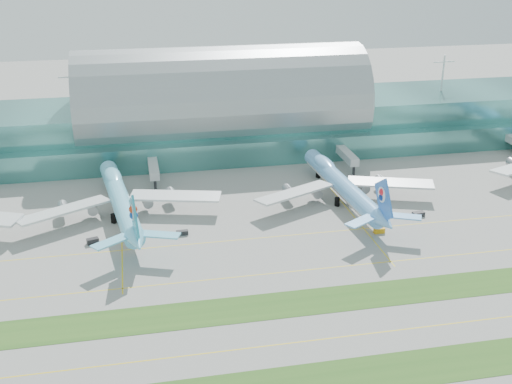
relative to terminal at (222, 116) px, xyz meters
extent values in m
plane|color=gray|center=(-0.01, -128.79, -14.23)|extent=(700.00, 700.00, 0.00)
cube|color=#3D7A75|center=(-0.01, 1.21, -4.23)|extent=(340.00, 42.00, 20.00)
cube|color=#3D7A75|center=(-0.01, -22.79, -9.23)|extent=(340.00, 8.00, 10.00)
ellipsoid|color=#9EA5A8|center=(-0.01, 1.21, 5.77)|extent=(340.00, 46.20, 16.17)
cylinder|color=white|center=(-0.01, 1.21, 13.77)|extent=(0.80, 0.80, 16.00)
cube|color=#B2B7B7|center=(-31.01, -33.79, -8.73)|extent=(3.50, 22.00, 3.00)
cylinder|color=black|center=(-31.01, -43.79, -12.23)|extent=(1.00, 1.00, 4.00)
cube|color=#B2B7B7|center=(43.99, -33.79, -8.73)|extent=(3.50, 22.00, 3.00)
cylinder|color=black|center=(43.99, -43.79, -12.23)|extent=(1.00, 1.00, 4.00)
cube|color=#2D591E|center=(-0.01, -156.79, -14.19)|extent=(420.00, 12.00, 0.08)
cube|color=#2D591E|center=(-0.01, -126.79, -14.19)|extent=(420.00, 12.00, 0.08)
cube|color=yellow|center=(-0.01, -142.79, -14.22)|extent=(420.00, 0.35, 0.01)
cube|color=yellow|center=(-0.01, -110.79, -14.22)|extent=(420.00, 0.35, 0.01)
cube|color=yellow|center=(-0.01, -88.79, -14.22)|extent=(420.00, 0.35, 0.01)
cylinder|color=#70D3F7|center=(-43.20, -64.35, -8.17)|extent=(14.23, 61.85, 6.16)
ellipsoid|color=#70D3F7|center=(-45.48, -47.26, -6.47)|extent=(8.27, 19.33, 4.39)
cone|color=#70D3F7|center=(-47.58, -31.47, -8.17)|extent=(6.76, 5.74, 6.16)
cone|color=#70D3F7|center=(-38.62, -98.81, -6.98)|extent=(6.98, 9.63, 5.85)
cube|color=white|center=(-60.66, -68.68, -8.57)|extent=(29.61, 21.21, 1.21)
cylinder|color=#92969A|center=(-56.94, -62.77, -10.65)|extent=(4.07, 5.86, 3.38)
cube|color=white|center=(-25.22, -63.96, -8.57)|extent=(30.72, 14.66, 1.21)
cylinder|color=#92969A|center=(-30.36, -59.23, -10.65)|extent=(4.07, 5.86, 3.38)
cube|color=teal|center=(-38.88, -96.84, -0.72)|extent=(2.31, 13.02, 14.32)
cylinder|color=white|center=(-39.01, -95.86, 0.77)|extent=(1.51, 4.84, 4.77)
cylinder|color=black|center=(-46.29, -41.15, -12.74)|extent=(1.79, 1.79, 2.98)
cylinder|color=black|center=(-45.63, -68.68, -12.74)|extent=(1.79, 1.79, 2.98)
cylinder|color=black|center=(-39.73, -67.90, -12.74)|extent=(1.79, 1.79, 2.98)
cylinder|color=#6CB0EF|center=(31.66, -65.65, -8.27)|extent=(9.80, 60.81, 6.05)
ellipsoid|color=#6CB0EF|center=(30.61, -48.73, -6.60)|extent=(6.88, 18.73, 4.31)
cone|color=#6CB0EF|center=(29.64, -33.09, -8.27)|extent=(6.35, 5.25, 6.05)
cone|color=#6CB0EF|center=(33.79, -99.76, -7.10)|extent=(6.29, 9.13, 5.75)
cube|color=silver|center=(14.24, -68.69, -8.66)|extent=(29.60, 19.27, 1.19)
cylinder|color=gray|center=(18.30, -63.15, -10.71)|extent=(3.65, 5.57, 3.32)
cube|color=silver|center=(49.33, -66.51, -8.66)|extent=(30.12, 16.24, 1.19)
cylinder|color=gray|center=(44.62, -61.52, -10.71)|extent=(3.65, 5.57, 3.32)
cube|color=blue|center=(33.66, -97.81, -0.95)|extent=(1.38, 12.85, 14.08)
cylinder|color=white|center=(33.60, -96.84, 0.52)|extent=(1.17, 4.73, 4.69)
cylinder|color=black|center=(30.23, -42.69, -12.76)|extent=(1.76, 1.76, 2.93)
cylinder|color=black|center=(28.98, -69.73, -12.76)|extent=(1.76, 1.76, 2.93)
cylinder|color=black|center=(34.83, -69.37, -12.76)|extent=(1.76, 1.76, 2.93)
cube|color=black|center=(-51.72, -82.62, -13.38)|extent=(3.80, 2.73, 1.70)
cube|color=black|center=(-24.88, -81.92, -13.52)|extent=(3.69, 1.63, 1.42)
cube|color=orange|center=(35.27, -92.54, -13.42)|extent=(3.29, 1.63, 1.60)
cube|color=black|center=(52.52, -83.28, -13.48)|extent=(4.14, 2.56, 1.49)
camera|label=1|loc=(-37.48, -260.86, 73.25)|focal=45.00mm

